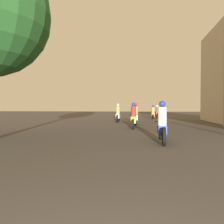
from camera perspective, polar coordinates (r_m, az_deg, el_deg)
The scene contains 6 objects.
motorcycle_blue at distance 8.38m, azimuth 12.94°, elevation -3.52°, with size 0.60×2.09×1.56m.
motorcycle_yellow at distance 13.75m, azimuth 5.64°, elevation -1.53°, with size 0.60×2.13×1.60m.
motorcycle_silver at distance 16.58m, azimuth 6.25°, elevation -1.07°, with size 0.60×2.01×1.60m.
motorcycle_white at distance 19.09m, azimuth 1.59°, elevation -0.73°, with size 0.60×2.06×1.61m.
motorcycle_orange at distance 24.05m, azimuth 10.67°, elevation -0.36°, with size 0.60×1.91×1.53m.
motorcycle_red at distance 26.62m, azimuth 11.71°, elevation -0.22°, with size 0.60×1.86×1.54m.
Camera 1 is at (0.10, -0.92, 1.34)m, focal length 35.00 mm.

